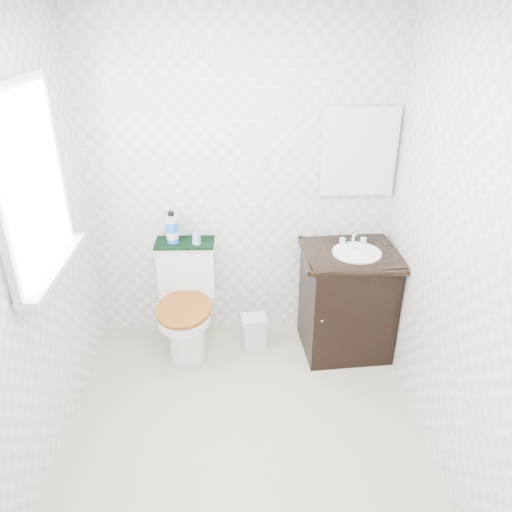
{
  "coord_description": "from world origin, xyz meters",
  "views": [
    {
      "loc": [
        0.01,
        -2.19,
        2.37
      ],
      "look_at": [
        0.09,
        0.75,
        0.87
      ],
      "focal_mm": 35.0,
      "sensor_mm": 36.0,
      "label": 1
    }
  ],
  "objects_px": {
    "trash_bin": "(254,332)",
    "toilet": "(187,306)",
    "vanity": "(347,299)",
    "cup": "(197,238)",
    "mouthwash_bottle": "(172,228)"
  },
  "relations": [
    {
      "from": "toilet",
      "to": "trash_bin",
      "type": "distance_m",
      "value": 0.54
    },
    {
      "from": "trash_bin",
      "to": "mouthwash_bottle",
      "type": "xyz_separation_m",
      "value": [
        -0.58,
        0.16,
        0.79
      ]
    },
    {
      "from": "toilet",
      "to": "trash_bin",
      "type": "xyz_separation_m",
      "value": [
        0.5,
        -0.05,
        -0.21
      ]
    },
    {
      "from": "toilet",
      "to": "trash_bin",
      "type": "relative_size",
      "value": 2.95
    },
    {
      "from": "trash_bin",
      "to": "toilet",
      "type": "bearing_deg",
      "value": 174.52
    },
    {
      "from": "vanity",
      "to": "trash_bin",
      "type": "distance_m",
      "value": 0.74
    },
    {
      "from": "vanity",
      "to": "cup",
      "type": "height_order",
      "value": "vanity"
    },
    {
      "from": "trash_bin",
      "to": "mouthwash_bottle",
      "type": "distance_m",
      "value": 1.0
    },
    {
      "from": "vanity",
      "to": "trash_bin",
      "type": "xyz_separation_m",
      "value": [
        -0.68,
        0.02,
        -0.29
      ]
    },
    {
      "from": "toilet",
      "to": "vanity",
      "type": "distance_m",
      "value": 1.19
    },
    {
      "from": "trash_bin",
      "to": "cup",
      "type": "distance_m",
      "value": 0.84
    },
    {
      "from": "toilet",
      "to": "cup",
      "type": "distance_m",
      "value": 0.53
    },
    {
      "from": "mouthwash_bottle",
      "to": "cup",
      "type": "distance_m",
      "value": 0.19
    },
    {
      "from": "mouthwash_bottle",
      "to": "trash_bin",
      "type": "bearing_deg",
      "value": -15.84
    },
    {
      "from": "vanity",
      "to": "mouthwash_bottle",
      "type": "relative_size",
      "value": 3.86
    }
  ]
}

